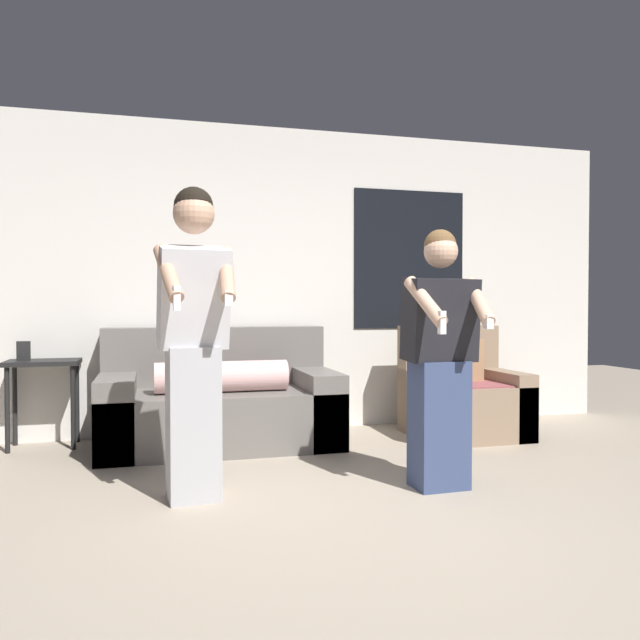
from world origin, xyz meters
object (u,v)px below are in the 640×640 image
object	(u,v)px
armchair	(462,398)
person_left	(194,338)
person_right	(440,359)
couch	(220,405)
side_table	(43,376)

from	to	relation	value
armchair	person_left	distance (m)	2.71
person_right	couch	bearing A→B (deg)	127.40
armchair	person_left	world-z (taller)	person_left
couch	person_left	world-z (taller)	person_left
person_left	person_right	size ratio (longest dim) A/B	1.13
couch	person_left	size ratio (longest dim) A/B	1.03
side_table	couch	bearing A→B (deg)	-11.32
couch	side_table	size ratio (longest dim) A/B	2.19
armchair	side_table	distance (m)	3.43
side_table	person_left	world-z (taller)	person_left
person_left	person_right	bearing A→B (deg)	-5.31
side_table	person_right	bearing A→B (deg)	-35.59
couch	person_left	xyz separation A→B (m)	(-0.29, -1.40, 0.61)
couch	side_table	xyz separation A→B (m)	(-1.35, 0.27, 0.24)
couch	person_right	xyz separation A→B (m)	(1.17, -1.54, 0.47)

